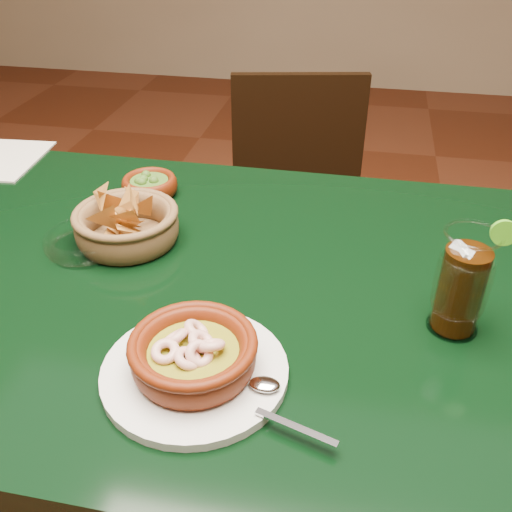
% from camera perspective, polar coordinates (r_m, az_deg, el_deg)
% --- Properties ---
extents(dining_table, '(1.20, 0.80, 0.75)m').
position_cam_1_polar(dining_table, '(0.96, -8.03, -6.35)').
color(dining_table, black).
rests_on(dining_table, ground).
extents(dining_chair, '(0.46, 0.46, 0.84)m').
position_cam_1_polar(dining_chair, '(1.61, 4.22, 3.64)').
color(dining_chair, black).
rests_on(dining_chair, ground).
extents(shrimp_plate, '(0.30, 0.23, 0.07)m').
position_cam_1_polar(shrimp_plate, '(0.70, -6.21, -10.09)').
color(shrimp_plate, silver).
rests_on(shrimp_plate, dining_table).
extents(chip_basket, '(0.21, 0.21, 0.12)m').
position_cam_1_polar(chip_basket, '(0.97, -12.81, 3.04)').
color(chip_basket, brown).
rests_on(chip_basket, dining_table).
extents(guacamole_ramekin, '(0.12, 0.12, 0.04)m').
position_cam_1_polar(guacamole_ramekin, '(1.12, -10.61, 6.97)').
color(guacamole_ramekin, '#4D1605').
rests_on(guacamole_ramekin, dining_table).
extents(cola_drink, '(0.15, 0.15, 0.17)m').
position_cam_1_polar(cola_drink, '(0.79, 19.92, -2.59)').
color(cola_drink, white).
rests_on(cola_drink, dining_table).
extents(glass_ashtray, '(0.14, 0.14, 0.03)m').
position_cam_1_polar(glass_ashtray, '(0.98, -16.75, 1.41)').
color(glass_ashtray, white).
rests_on(glass_ashtray, dining_table).
extents(paper_menu, '(0.17, 0.22, 0.00)m').
position_cam_1_polar(paper_menu, '(1.37, -24.03, 8.82)').
color(paper_menu, beige).
rests_on(paper_menu, dining_table).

